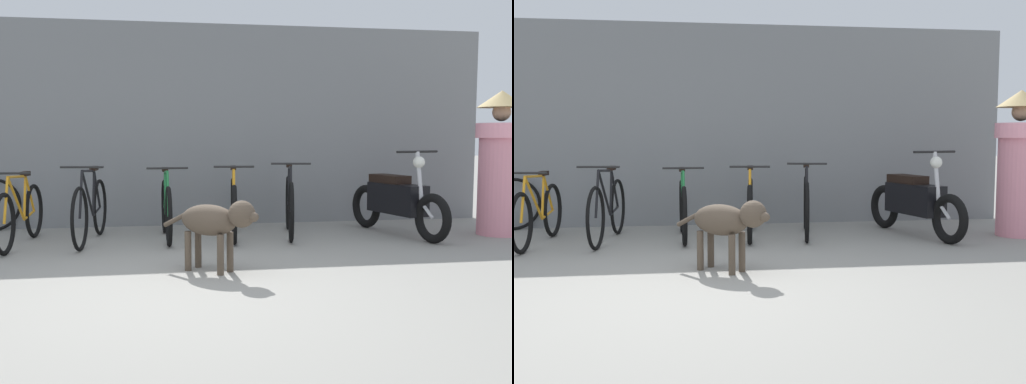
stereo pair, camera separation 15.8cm
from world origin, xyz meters
The scene contains 10 objects.
ground_plane centered at (0.00, 0.00, 0.00)m, with size 60.00×60.00×0.00m, color gray.
shop_wall_back centered at (0.00, 3.70, 1.36)m, with size 9.10×0.20×2.71m.
bicycle_0 centered at (-1.58, 2.35, 0.35)m, with size 0.46×1.72×0.84m.
bicycle_1 centered at (-0.83, 2.44, 0.37)m, with size 0.46×1.72×0.89m.
bicycle_2 centered at (0.02, 2.50, 0.36)m, with size 0.46×1.62×0.87m.
bicycle_3 centered at (0.83, 2.55, 0.36)m, with size 0.46×1.73×0.88m.
bicycle_4 centered at (1.51, 2.52, 0.37)m, with size 0.47×1.64×0.91m.
motorcycle centered at (2.82, 2.35, 0.42)m, with size 0.66×1.83×1.04m.
stray_dog centered at (0.42, 0.69, 0.46)m, with size 0.84×0.74×0.66m.
person_in_robes centered at (4.05, 2.15, 0.92)m, with size 0.78×0.78×1.76m.
Camera 2 is at (0.05, -4.58, 1.21)m, focal length 42.00 mm.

